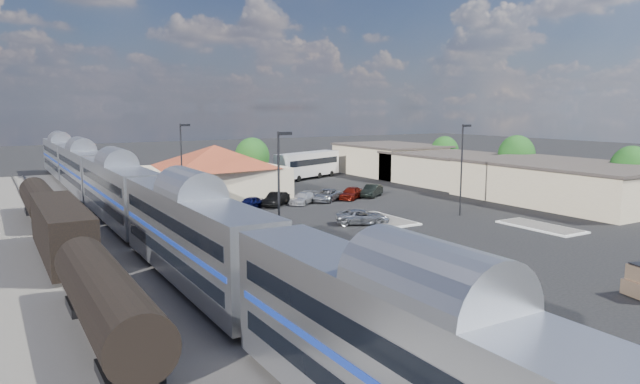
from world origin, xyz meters
TOP-DOWN VIEW (x-y plane):
  - ground at (0.00, 0.00)m, footprint 280.00×280.00m
  - railbed at (-21.00, 8.00)m, footprint 16.00×100.00m
  - platform at (-12.00, 6.00)m, footprint 5.50×92.00m
  - passenger_train at (-18.00, 12.68)m, footprint 3.00×104.00m
  - freight_cars at (-24.00, 1.74)m, footprint 2.80×46.00m
  - station_depot at (-4.56, 24.00)m, footprint 18.35×12.24m
  - buildings_east at (28.00, 14.28)m, footprint 14.40×51.40m
  - traffic_island_south at (4.00, 2.00)m, footprint 3.30×7.50m
  - traffic_island_north at (14.00, -8.00)m, footprint 3.30×7.50m
  - lamp_plat_s at (-10.90, -6.00)m, footprint 1.08×0.25m
  - lamp_plat_n at (-10.90, 16.00)m, footprint 1.08×0.25m
  - lamp_lot at (12.10, 0.00)m, footprint 1.08×0.25m
  - tree_east_a at (34.00, -4.00)m, footprint 4.56×4.56m
  - tree_east_b at (34.00, 12.00)m, footprint 4.94×4.94m
  - tree_east_c at (34.00, 26.00)m, footprint 4.41×4.41m
  - tree_depot at (3.00, 30.00)m, footprint 4.71×4.71m
  - suv at (1.23, 1.41)m, footprint 5.46×4.33m
  - coach_bus at (13.58, 33.47)m, footprint 12.42×7.10m
  - person_a at (-12.80, -6.55)m, footprint 0.40×0.60m
  - person_b at (-13.14, 5.49)m, footprint 0.73×0.86m
  - parked_car_a at (-4.42, 13.99)m, footprint 4.00×3.47m
  - parked_car_b at (-1.22, 14.29)m, footprint 4.41×4.16m
  - parked_car_c at (1.98, 13.99)m, footprint 4.59×4.05m
  - parked_car_d at (5.18, 14.29)m, footprint 5.26×4.75m
  - parked_car_e at (8.38, 13.99)m, footprint 4.53×4.01m
  - parked_car_f at (11.58, 14.29)m, footprint 4.47×3.86m

SIDE VIEW (x-z plane):
  - ground at x=0.00m, z-range 0.00..0.00m
  - railbed at x=-21.00m, z-range 0.00..0.12m
  - platform at x=-12.00m, z-range 0.00..0.18m
  - traffic_island_south at x=4.00m, z-range 0.00..0.21m
  - traffic_island_north at x=14.00m, z-range 0.00..0.21m
  - parked_car_c at x=1.98m, z-range 0.00..1.27m
  - parked_car_a at x=-4.42m, z-range 0.00..1.30m
  - parked_car_d at x=5.18m, z-range 0.00..1.36m
  - suv at x=1.23m, z-range 0.00..1.38m
  - parked_car_f at x=11.58m, z-range 0.00..1.45m
  - parked_car_b at x=-1.22m, z-range 0.00..1.48m
  - parked_car_e at x=8.38m, z-range 0.00..1.48m
  - person_b at x=-13.14m, z-range 0.18..1.77m
  - person_a at x=-12.80m, z-range 0.18..1.78m
  - freight_cars at x=-24.00m, z-range -0.07..3.93m
  - buildings_east at x=28.00m, z-range -0.13..4.67m
  - coach_bus at x=13.58m, z-range 0.30..4.25m
  - passenger_train at x=-18.00m, z-range 0.09..5.64m
  - station_depot at x=-4.56m, z-range 0.03..6.23m
  - tree_east_c at x=34.00m, z-range 0.66..6.87m
  - tree_east_a at x=34.00m, z-range 0.68..7.10m
  - tree_depot at x=3.00m, z-range 0.71..7.34m
  - tree_east_b at x=34.00m, z-range 0.74..7.70m
  - lamp_plat_s at x=-10.90m, z-range 0.84..9.84m
  - lamp_plat_n at x=-10.90m, z-range 0.84..9.84m
  - lamp_lot at x=12.10m, z-range 0.84..9.84m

